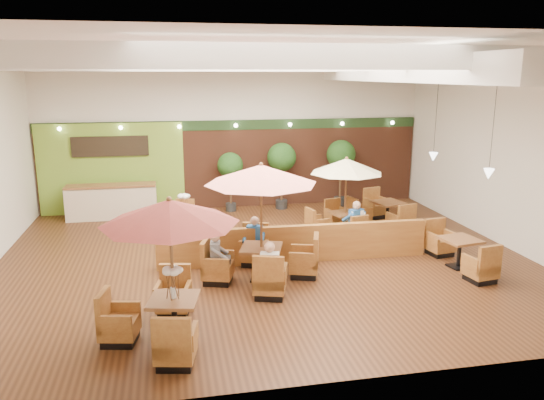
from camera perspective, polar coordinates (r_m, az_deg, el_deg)
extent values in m
plane|color=#381E0F|center=(14.37, -0.79, -6.34)|extent=(14.00, 14.00, 0.00)
cube|color=silver|center=(19.57, -4.02, 7.20)|extent=(14.00, 0.04, 5.50)
cube|color=silver|center=(7.98, 6.95, -1.97)|extent=(14.00, 0.04, 5.50)
cube|color=silver|center=(16.44, 24.03, 4.90)|extent=(0.04, 12.00, 5.50)
cube|color=white|center=(13.54, -0.87, 16.14)|extent=(14.00, 12.00, 0.04)
cube|color=brown|center=(19.67, -3.94, 3.85)|extent=(13.90, 0.10, 3.20)
cube|color=#1E3819|center=(19.47, -4.00, 8.06)|extent=(13.90, 0.12, 0.35)
cube|color=#75A22F|center=(19.56, -16.83, 3.25)|extent=(5.00, 0.08, 3.20)
cube|color=black|center=(19.36, -17.01, 5.54)|extent=(2.60, 0.08, 0.70)
cube|color=white|center=(14.56, 13.21, 13.44)|extent=(0.60, 11.00, 0.60)
cube|color=white|center=(9.62, 3.57, 15.16)|extent=(13.60, 0.12, 0.45)
cube|color=white|center=(12.25, 0.26, 14.80)|extent=(13.60, 0.12, 0.45)
cube|color=white|center=(14.81, -1.80, 14.55)|extent=(13.60, 0.12, 0.45)
cube|color=white|center=(17.47, -3.29, 14.36)|extent=(13.60, 0.12, 0.45)
cylinder|color=black|center=(14.83, 22.82, 8.69)|extent=(0.01, 0.01, 3.20)
cone|color=white|center=(15.02, 22.27, 2.61)|extent=(0.28, 0.28, 0.28)
cylinder|color=black|center=(17.40, 17.32, 9.67)|extent=(0.01, 0.01, 3.20)
cone|color=white|center=(17.56, 16.96, 4.46)|extent=(0.28, 0.28, 0.28)
sphere|color=#FFEAC6|center=(19.42, -21.90, 7.12)|extent=(0.14, 0.14, 0.14)
sphere|color=#FFEAC6|center=(19.15, -15.97, 7.49)|extent=(0.14, 0.14, 0.14)
sphere|color=#FFEAC6|center=(19.09, -9.93, 7.79)|extent=(0.14, 0.14, 0.14)
sphere|color=#FFEAC6|center=(19.24, -3.92, 7.99)|extent=(0.14, 0.14, 0.14)
sphere|color=#FFEAC6|center=(19.59, 1.95, 8.11)|extent=(0.14, 0.14, 0.14)
sphere|color=#FFEAC6|center=(20.14, 7.56, 8.15)|extent=(0.14, 0.14, 0.14)
sphere|color=#FFEAC6|center=(20.86, 12.82, 8.11)|extent=(0.14, 0.14, 0.14)
cube|color=beige|center=(19.00, -16.83, -0.27)|extent=(3.00, 0.70, 1.10)
cube|color=brown|center=(18.87, -16.95, 1.50)|extent=(3.00, 0.75, 0.06)
cube|color=brown|center=(14.00, 2.48, -4.73)|extent=(7.18, 0.35, 0.99)
cube|color=brown|center=(10.20, -10.54, -10.51)|extent=(1.06, 1.06, 0.06)
cylinder|color=black|center=(10.35, -10.45, -12.38)|extent=(0.11, 0.11, 0.70)
cube|color=black|center=(10.51, -10.36, -14.19)|extent=(0.56, 0.56, 0.04)
cube|color=brown|center=(9.49, -10.32, -15.38)|extent=(0.77, 0.77, 0.34)
cube|color=brown|center=(9.10, -10.01, -14.43)|extent=(0.66, 0.23, 0.74)
cube|color=brown|center=(9.45, -12.25, -14.16)|extent=(0.20, 0.58, 0.29)
cube|color=brown|center=(9.34, -8.48, -14.34)|extent=(0.20, 0.58, 0.29)
cube|color=black|center=(9.61, -10.26, -16.65)|extent=(0.68, 0.68, 0.15)
cube|color=brown|center=(11.29, -10.52, -10.53)|extent=(0.77, 0.77, 0.34)
cube|color=brown|center=(11.42, -10.89, -8.55)|extent=(0.66, 0.23, 0.74)
cube|color=brown|center=(11.15, -9.01, -9.59)|extent=(0.20, 0.58, 0.29)
cube|color=brown|center=(11.27, -12.12, -9.49)|extent=(0.20, 0.58, 0.29)
cube|color=black|center=(11.39, -10.47, -11.64)|extent=(0.68, 0.68, 0.15)
cube|color=brown|center=(10.43, -16.08, -12.93)|extent=(0.77, 0.77, 0.34)
cube|color=brown|center=(10.32, -14.66, -11.18)|extent=(0.23, 0.66, 0.74)
cube|color=brown|center=(10.61, -15.69, -11.19)|extent=(0.58, 0.20, 0.29)
cube|color=brown|center=(10.08, -16.65, -12.61)|extent=(0.58, 0.20, 0.29)
cube|color=black|center=(10.54, -15.99, -14.12)|extent=(0.68, 0.68, 0.15)
cylinder|color=brown|center=(9.98, -10.67, -7.58)|extent=(0.06, 0.06, 2.63)
cone|color=maroon|center=(9.64, -10.96, -1.25)|extent=(2.53, 2.53, 0.45)
sphere|color=brown|center=(9.59, -11.03, 0.08)|extent=(0.10, 0.10, 0.10)
cylinder|color=silver|center=(10.14, -10.57, -9.78)|extent=(0.10, 0.10, 0.22)
cube|color=brown|center=(12.72, -1.15, -5.18)|extent=(1.18, 1.18, 0.07)
cylinder|color=black|center=(12.85, -1.14, -6.82)|extent=(0.11, 0.11, 0.73)
cube|color=black|center=(12.99, -1.13, -8.43)|extent=(0.63, 0.63, 0.04)
cube|color=brown|center=(11.91, -0.24, -8.89)|extent=(0.86, 0.86, 0.35)
cube|color=brown|center=(11.55, 0.44, -7.84)|extent=(0.69, 0.31, 0.78)
cube|color=brown|center=(11.87, -1.80, -7.83)|extent=(0.27, 0.61, 0.31)
cube|color=brown|center=(11.80, 1.33, -7.95)|extent=(0.27, 0.61, 0.31)
cube|color=black|center=(12.01, -0.24, -10.02)|extent=(0.76, 0.76, 0.16)
cube|color=brown|center=(13.86, -1.90, -5.64)|extent=(0.86, 0.86, 0.35)
cube|color=brown|center=(14.00, -2.44, -4.01)|extent=(0.69, 0.31, 0.78)
cube|color=brown|center=(13.75, -0.58, -4.82)|extent=(0.27, 0.61, 0.31)
cube|color=brown|center=(13.83, -3.23, -4.72)|extent=(0.27, 0.61, 0.31)
cube|color=black|center=(13.94, -1.89, -6.63)|extent=(0.76, 0.76, 0.16)
cube|color=brown|center=(12.75, -5.84, -7.43)|extent=(0.86, 0.86, 0.35)
cube|color=brown|center=(12.74, -4.68, -5.83)|extent=(0.31, 0.69, 0.78)
cube|color=brown|center=(12.97, -5.57, -6.01)|extent=(0.61, 0.27, 0.31)
cube|color=brown|center=(12.38, -6.18, -6.99)|extent=(0.61, 0.27, 0.31)
cube|color=black|center=(12.84, -5.82, -8.49)|extent=(0.76, 0.76, 0.16)
cube|color=brown|center=(13.09, 3.44, -6.82)|extent=(0.86, 0.86, 0.35)
cube|color=brown|center=(12.84, 2.36, -5.64)|extent=(0.31, 0.69, 0.78)
cube|color=brown|center=(12.71, 3.39, -6.38)|extent=(0.61, 0.27, 0.31)
cube|color=brown|center=(13.32, 3.52, -5.45)|extent=(0.61, 0.27, 0.31)
cube|color=black|center=(13.18, 3.43, -7.86)|extent=(0.76, 0.76, 0.16)
cylinder|color=brown|center=(12.55, -1.16, -2.63)|extent=(0.06, 0.06, 2.77)
cone|color=#CE6F63|center=(12.27, -1.18, 2.79)|extent=(2.66, 2.66, 0.45)
sphere|color=brown|center=(12.23, -1.19, 3.85)|extent=(0.10, 0.10, 0.10)
cube|color=brown|center=(16.48, 7.86, -1.42)|extent=(0.95, 0.95, 0.06)
cylinder|color=black|center=(16.56, 7.82, -2.52)|extent=(0.09, 0.09, 0.62)
cube|color=black|center=(16.65, 7.79, -3.60)|extent=(0.50, 0.50, 0.04)
cube|color=brown|center=(15.78, 8.85, -3.61)|extent=(0.69, 0.69, 0.30)
cube|color=brown|center=(15.47, 8.99, -2.88)|extent=(0.58, 0.22, 0.65)
cube|color=brown|center=(15.59, 8.04, -3.08)|extent=(0.19, 0.52, 0.26)
cube|color=brown|center=(15.87, 9.70, -2.84)|extent=(0.19, 0.52, 0.26)
cube|color=black|center=(15.84, 8.82, -4.35)|extent=(0.62, 0.62, 0.13)
cube|color=brown|center=(17.39, 6.87, -1.94)|extent=(0.69, 0.69, 0.30)
cube|color=brown|center=(17.55, 6.83, -0.85)|extent=(0.58, 0.22, 0.65)
cube|color=brown|center=(17.48, 7.65, -1.25)|extent=(0.19, 0.52, 0.26)
cube|color=brown|center=(17.21, 6.12, -1.44)|extent=(0.19, 0.52, 0.26)
cube|color=black|center=(17.45, 6.85, -2.62)|extent=(0.62, 0.62, 0.13)
cube|color=brown|center=(16.32, 4.86, -2.92)|extent=(0.69, 0.69, 0.30)
cube|color=brown|center=(16.26, 5.74, -1.97)|extent=(0.22, 0.58, 0.65)
cube|color=brown|center=(16.50, 4.42, -2.06)|extent=(0.52, 0.19, 0.26)
cube|color=brown|center=(16.04, 5.34, -2.52)|extent=(0.52, 0.19, 0.26)
cube|color=black|center=(16.38, 4.85, -3.64)|extent=(0.62, 0.62, 0.13)
cylinder|color=brown|center=(16.36, 7.91, 0.25)|extent=(0.06, 0.06, 2.33)
cone|color=beige|center=(16.17, 8.02, 3.66)|extent=(2.24, 2.24, 0.45)
sphere|color=brown|center=(16.13, 8.05, 4.46)|extent=(0.10, 0.10, 0.10)
cube|color=brown|center=(16.24, -9.42, -1.59)|extent=(1.03, 1.03, 0.06)
cylinder|color=black|center=(16.33, -9.37, -2.74)|extent=(0.10, 0.10, 0.64)
cube|color=black|center=(16.43, -9.33, -3.89)|extent=(0.54, 0.54, 0.04)
cube|color=brown|center=(15.47, -9.24, -3.93)|extent=(0.75, 0.75, 0.31)
cube|color=brown|center=(15.15, -8.97, -3.13)|extent=(0.61, 0.26, 0.68)
cube|color=brown|center=(15.48, -10.28, -3.20)|extent=(0.23, 0.54, 0.27)
cube|color=brown|center=(15.34, -8.24, -3.27)|extent=(0.23, 0.54, 0.27)
cube|color=black|center=(15.53, -9.21, -4.72)|extent=(0.67, 0.67, 0.14)
cube|color=brown|center=(17.24, -9.47, -2.12)|extent=(0.75, 0.75, 0.31)
cube|color=brown|center=(17.40, -9.77, -0.99)|extent=(0.61, 0.26, 0.68)
cube|color=brown|center=(17.12, -8.58, -1.52)|extent=(0.23, 0.54, 0.27)
cube|color=brown|center=(17.27, -10.40, -1.47)|extent=(0.23, 0.54, 0.27)
cube|color=black|center=(17.30, -9.44, -2.84)|extent=(0.67, 0.67, 0.14)
cylinder|color=silver|center=(16.21, -9.43, -1.11)|extent=(0.10, 0.10, 0.22)
cube|color=brown|center=(14.35, 19.59, -4.05)|extent=(1.00, 1.00, 0.06)
cylinder|color=black|center=(14.46, 19.48, -5.41)|extent=(0.10, 0.10, 0.68)
cube|color=black|center=(14.57, 19.37, -6.75)|extent=(0.53, 0.53, 0.04)
cube|color=brown|center=(13.70, 21.52, -6.94)|extent=(0.73, 0.73, 0.33)
cube|color=brown|center=(13.37, 22.08, -6.09)|extent=(0.65, 0.21, 0.72)
cube|color=brown|center=(13.44, 20.64, -6.32)|extent=(0.17, 0.57, 0.29)
cube|color=brown|center=(13.83, 22.52, -5.94)|extent=(0.17, 0.57, 0.29)
cube|color=black|center=(13.78, 21.43, -7.87)|extent=(0.65, 0.65, 0.14)
cube|color=brown|center=(15.28, 17.62, -4.55)|extent=(0.73, 0.73, 0.33)
cube|color=brown|center=(15.43, 17.37, -3.16)|extent=(0.65, 0.21, 0.72)
cube|color=brown|center=(15.40, 18.55, -3.68)|extent=(0.17, 0.57, 0.29)
cube|color=brown|center=(15.04, 16.77, -3.95)|extent=(0.17, 0.57, 0.29)
cube|color=black|center=(15.35, 17.55, -5.39)|extent=(0.65, 0.65, 0.14)
cube|color=brown|center=(17.69, 12.37, -0.28)|extent=(1.10, 1.10, 0.06)
cylinder|color=black|center=(17.78, 12.32, -1.44)|extent=(0.11, 0.11, 0.70)
cube|color=black|center=(17.87, 12.26, -2.59)|extent=(0.58, 0.58, 0.04)
cube|color=brown|center=(16.91, 13.65, -2.54)|extent=(0.80, 0.80, 0.34)
cube|color=brown|center=(16.57, 13.87, -1.74)|extent=(0.66, 0.27, 0.74)
cube|color=brown|center=(16.67, 12.87, -1.97)|extent=(0.23, 0.59, 0.30)
cube|color=brown|center=(17.05, 14.49, -1.72)|extent=(0.23, 0.59, 0.30)
cube|color=black|center=(16.98, 13.60, -3.33)|extent=(0.71, 0.71, 0.15)
cube|color=brown|center=(18.69, 11.09, -0.89)|extent=(0.80, 0.80, 0.34)
cube|color=brown|center=(18.89, 11.03, 0.25)|extent=(0.66, 0.27, 0.74)
cube|color=brown|center=(18.83, 11.87, -0.16)|extent=(0.23, 0.59, 0.30)
cube|color=brown|center=(18.46, 10.35, -0.36)|extent=(0.23, 0.59, 0.30)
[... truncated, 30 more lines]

